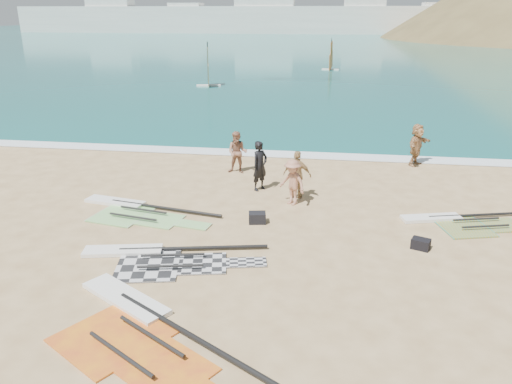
# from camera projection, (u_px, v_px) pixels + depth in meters

# --- Properties ---
(ground) EXTENTS (300.00, 300.00, 0.00)m
(ground) POSITION_uv_depth(u_px,v_px,m) (277.00, 278.00, 13.57)
(ground) COLOR tan
(ground) RESTS_ON ground
(sea) EXTENTS (300.00, 240.00, 0.06)m
(sea) POSITION_uv_depth(u_px,v_px,m) (329.00, 37.00, 136.23)
(sea) COLOR #0B524C
(sea) RESTS_ON ground
(surf_line) EXTENTS (300.00, 1.20, 0.04)m
(surf_line) POSITION_uv_depth(u_px,v_px,m) (303.00, 156.00, 25.00)
(surf_line) COLOR white
(surf_line) RESTS_ON ground
(far_town) EXTENTS (160.00, 8.00, 12.00)m
(far_town) POSITION_uv_depth(u_px,v_px,m) (279.00, 18.00, 153.57)
(far_town) COLOR white
(far_town) RESTS_ON ground
(rig_grey) EXTENTS (5.62, 2.73, 0.20)m
(rig_grey) POSITION_uv_depth(u_px,v_px,m) (158.00, 257.00, 14.62)
(rig_grey) COLOR #242426
(rig_grey) RESTS_ON ground
(rig_green) EXTENTS (5.50, 2.68, 0.20)m
(rig_green) POSITION_uv_depth(u_px,v_px,m) (134.00, 210.00, 18.06)
(rig_green) COLOR #53D128
(rig_green) RESTS_ON ground
(rig_orange) EXTENTS (5.00, 2.63, 0.19)m
(rig_orange) POSITION_uv_depth(u_px,v_px,m) (463.00, 222.00, 17.07)
(rig_orange) COLOR orange
(rig_orange) RESTS_ON ground
(rig_red) EXTENTS (5.74, 4.87, 0.21)m
(rig_red) POSITION_uv_depth(u_px,v_px,m) (141.00, 329.00, 11.33)
(rig_red) COLOR #CB4026
(rig_red) RESTS_ON ground
(gear_bag_near) EXTENTS (0.64, 0.51, 0.37)m
(gear_bag_near) POSITION_uv_depth(u_px,v_px,m) (257.00, 218.00, 17.08)
(gear_bag_near) COLOR black
(gear_bag_near) RESTS_ON ground
(gear_bag_far) EXTENTS (0.64, 0.55, 0.32)m
(gear_bag_far) POSITION_uv_depth(u_px,v_px,m) (421.00, 244.00, 15.21)
(gear_bag_far) COLOR black
(gear_bag_far) RESTS_ON ground
(person_wetsuit) EXTENTS (0.83, 0.88, 2.02)m
(person_wetsuit) POSITION_uv_depth(u_px,v_px,m) (260.00, 166.00, 19.95)
(person_wetsuit) COLOR black
(person_wetsuit) RESTS_ON ground
(beachgoer_left) EXTENTS (0.95, 0.76, 1.88)m
(beachgoer_left) POSITION_uv_depth(u_px,v_px,m) (237.00, 152.00, 22.09)
(beachgoer_left) COLOR #986851
(beachgoer_left) RESTS_ON ground
(beachgoer_mid) EXTENTS (1.29, 1.19, 1.74)m
(beachgoer_mid) POSITION_uv_depth(u_px,v_px,m) (292.00, 182.00, 18.48)
(beachgoer_mid) COLOR #AD745B
(beachgoer_mid) RESTS_ON ground
(beachgoer_back) EXTENTS (1.17, 0.67, 1.87)m
(beachgoer_back) POSITION_uv_depth(u_px,v_px,m) (297.00, 175.00, 19.10)
(beachgoer_back) COLOR tan
(beachgoer_back) RESTS_ON ground
(beachgoer_right) EXTENTS (1.49, 1.84, 1.97)m
(beachgoer_right) POSITION_uv_depth(u_px,v_px,m) (417.00, 145.00, 23.19)
(beachgoer_right) COLOR #AD7E50
(beachgoer_right) RESTS_ON ground
(windsurfer_left) EXTENTS (2.39, 2.73, 4.19)m
(windsurfer_left) POSITION_uv_depth(u_px,v_px,m) (208.00, 73.00, 47.26)
(windsurfer_left) COLOR white
(windsurfer_left) RESTS_ON ground
(windsurfer_centre) EXTENTS (2.13, 2.51, 3.78)m
(windsurfer_centre) POSITION_uv_depth(u_px,v_px,m) (331.00, 60.00, 60.34)
(windsurfer_centre) COLOR white
(windsurfer_centre) RESTS_ON ground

